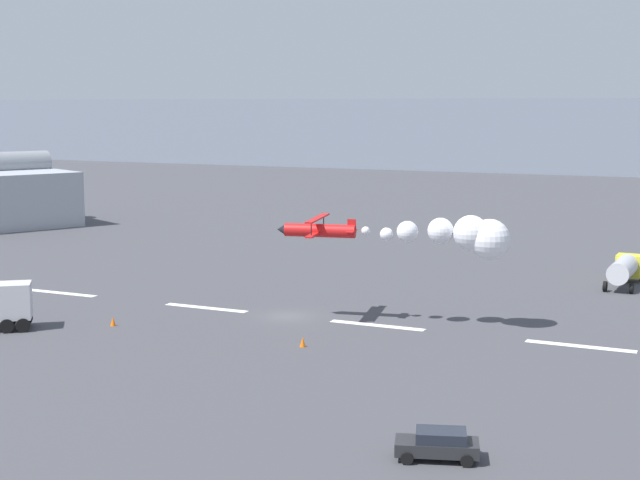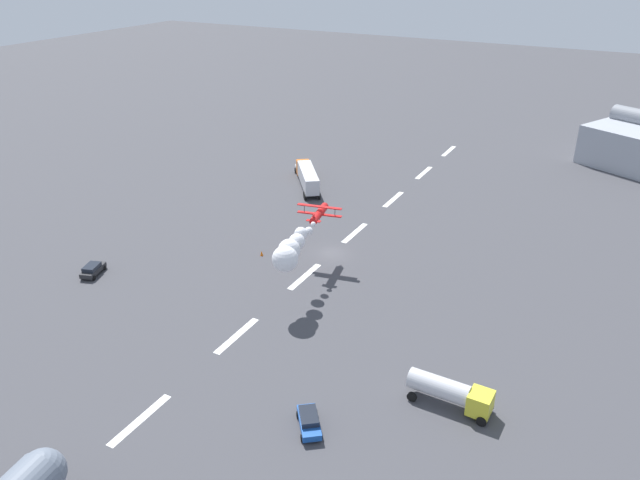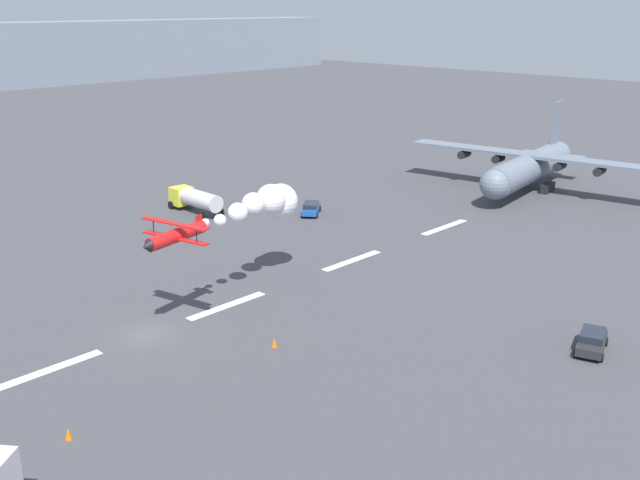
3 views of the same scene
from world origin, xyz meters
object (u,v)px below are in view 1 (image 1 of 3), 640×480
at_px(stunt_biplane_red, 452,235).
at_px(traffic_cone_far, 303,342).
at_px(followme_car_yellow, 438,444).
at_px(fuel_tanker_truck, 625,269).
at_px(traffic_cone_near, 113,321).

relative_size(stunt_biplane_red, traffic_cone_far, 24.72).
bearing_deg(followme_car_yellow, stunt_biplane_red, 105.73).
relative_size(stunt_biplane_red, fuel_tanker_truck, 2.20).
bearing_deg(fuel_tanker_truck, traffic_cone_far, -118.17).
relative_size(fuel_tanker_truck, followme_car_yellow, 1.86).
bearing_deg(stunt_biplane_red, traffic_cone_near, -156.77).
bearing_deg(traffic_cone_far, traffic_cone_near, -178.90).
xyz_separation_m(fuel_tanker_truck, traffic_cone_far, (-18.33, -34.24, -1.36)).
relative_size(stunt_biplane_red, traffic_cone_near, 24.72).
xyz_separation_m(fuel_tanker_truck, followme_car_yellow, (-2.48, -51.58, -0.92)).
xyz_separation_m(stunt_biplane_red, fuel_tanker_truck, (10.27, 23.92, -5.72)).
height_order(stunt_biplane_red, traffic_cone_far, stunt_biplane_red).
distance_m(fuel_tanker_truck, traffic_cone_far, 38.86).
bearing_deg(stunt_biplane_red, followme_car_yellow, -74.27).
distance_m(stunt_biplane_red, traffic_cone_far, 14.88).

